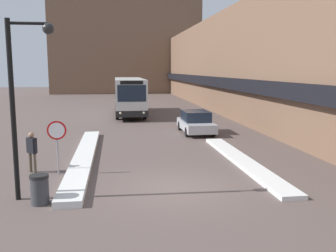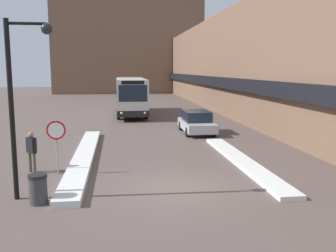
{
  "view_description": "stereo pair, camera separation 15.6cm",
  "coord_description": "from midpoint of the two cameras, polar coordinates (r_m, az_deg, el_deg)",
  "views": [
    {
      "loc": [
        -2.08,
        -12.74,
        4.22
      ],
      "look_at": [
        0.56,
        5.95,
        1.34
      ],
      "focal_mm": 40.0,
      "sensor_mm": 36.0,
      "label": 1
    },
    {
      "loc": [
        -1.92,
        -12.76,
        4.22
      ],
      "look_at": [
        0.56,
        5.95,
        1.34
      ],
      "focal_mm": 40.0,
      "sensor_mm": 36.0,
      "label": 2
    }
  ],
  "objects": [
    {
      "name": "trash_bin",
      "position": [
        12.6,
        -19.31,
        -9.1
      ],
      "size": [
        0.59,
        0.59,
        0.95
      ],
      "color": "#38383D",
      "rests_on": "ground_plane"
    },
    {
      "name": "snow_bank_left",
      "position": [
        18.24,
        -12.9,
        -4.54
      ],
      "size": [
        0.9,
        13.03,
        0.24
      ],
      "color": "silver",
      "rests_on": "ground_plane"
    },
    {
      "name": "street_lamp",
      "position": [
        12.68,
        -21.74,
        5.32
      ],
      "size": [
        1.46,
        0.36,
        5.76
      ],
      "color": "black",
      "rests_on": "ground_plane"
    },
    {
      "name": "stop_sign",
      "position": [
        15.58,
        -16.84,
        -1.45
      ],
      "size": [
        0.76,
        0.08,
        2.19
      ],
      "color": "gray",
      "rests_on": "ground_plane"
    },
    {
      "name": "building_row_right",
      "position": [
        38.65,
        10.14,
        9.23
      ],
      "size": [
        5.5,
        60.0,
        9.41
      ],
      "color": "brown",
      "rests_on": "ground_plane"
    },
    {
      "name": "snow_bank_right",
      "position": [
        17.41,
        11.02,
        -5.24
      ],
      "size": [
        0.9,
        10.16,
        0.17
      ],
      "color": "silver",
      "rests_on": "ground_plane"
    },
    {
      "name": "pedestrian",
      "position": [
        16.28,
        -20.29,
        -3.23
      ],
      "size": [
        0.47,
        0.46,
        1.69
      ],
      "rotation": [
        0.0,
        0.0,
        -0.77
      ],
      "color": "brown",
      "rests_on": "ground_plane"
    },
    {
      "name": "ground_plane",
      "position": [
        13.58,
        0.84,
        -9.43
      ],
      "size": [
        160.0,
        160.0,
        0.0
      ],
      "primitive_type": "plane",
      "color": "brown"
    },
    {
      "name": "parked_car_front",
      "position": [
        24.93,
        4.08,
        0.6
      ],
      "size": [
        1.89,
        4.31,
        1.47
      ],
      "color": "#B7B7BC",
      "rests_on": "ground_plane"
    },
    {
      "name": "building_backdrop_far",
      "position": [
        68.96,
        -6.52,
        13.17
      ],
      "size": [
        26.0,
        8.0,
        19.39
      ],
      "color": "brown",
      "rests_on": "ground_plane"
    },
    {
      "name": "city_bus",
      "position": [
        35.11,
        -6.05,
        4.67
      ],
      "size": [
        2.6,
        11.01,
        3.35
      ],
      "color": "silver",
      "rests_on": "ground_plane"
    }
  ]
}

